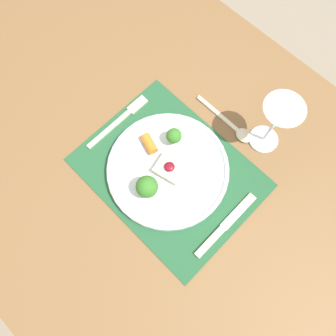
% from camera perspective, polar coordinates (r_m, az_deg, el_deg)
% --- Properties ---
extents(ground_plane, '(8.00, 8.00, 0.00)m').
position_cam_1_polar(ground_plane, '(1.53, 0.13, -9.21)').
color(ground_plane, gray).
extents(dining_table, '(1.56, 0.98, 0.74)m').
position_cam_1_polar(dining_table, '(0.88, 0.22, -2.40)').
color(dining_table, brown).
rests_on(dining_table, ground_plane).
extents(placemat, '(0.42, 0.32, 0.00)m').
position_cam_1_polar(placemat, '(0.80, 0.24, -0.74)').
color(placemat, '#235633').
rests_on(placemat, dining_table).
extents(dinner_plate, '(0.30, 0.30, 0.08)m').
position_cam_1_polar(dinner_plate, '(0.79, -0.17, -0.18)').
color(dinner_plate, silver).
rests_on(dinner_plate, placemat).
extents(fork, '(0.02, 0.20, 0.01)m').
position_cam_1_polar(fork, '(0.86, -8.05, 8.54)').
color(fork, beige).
rests_on(fork, placemat).
extents(knife, '(0.02, 0.20, 0.01)m').
position_cam_1_polar(knife, '(0.78, 9.36, -10.46)').
color(knife, beige).
rests_on(knife, placemat).
extents(spoon, '(0.18, 0.04, 0.01)m').
position_cam_1_polar(spoon, '(0.86, 11.62, 6.82)').
color(spoon, beige).
rests_on(spoon, dining_table).
extents(wine_glass_near, '(0.09, 0.09, 0.16)m').
position_cam_1_polar(wine_glass_near, '(0.77, 18.58, 8.17)').
color(wine_glass_near, white).
rests_on(wine_glass_near, dining_table).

